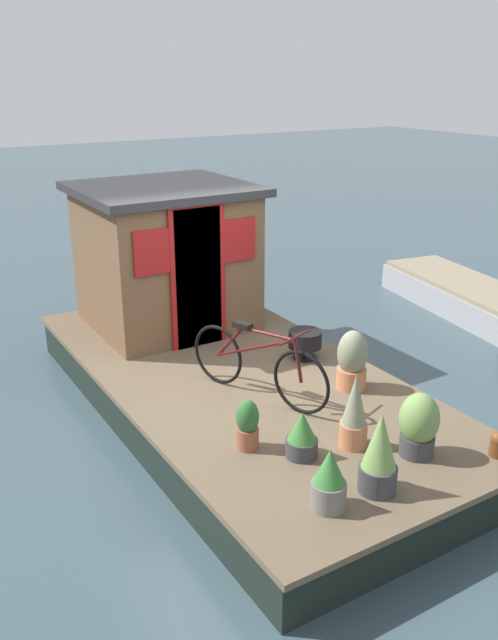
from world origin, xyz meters
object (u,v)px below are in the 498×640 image
Objects in this scene: potted_plant_thyme at (329,480)px; potted_plant_rosemary at (302,435)px; bicycle at (257,364)px; mooring_bollard at (498,443)px; charcoal_grill at (305,340)px; dinghy_boat at (462,295)px; potted_plant_sage at (248,425)px; potted_plant_fern at (354,412)px; houseboat_cabin at (166,256)px; potted_plant_ivy at (419,425)px; potted_plant_basil at (352,361)px; potted_plant_mint at (379,455)px.

potted_plant_rosemary is at bearing -19.70° from potted_plant_thyme.
bicycle is 6.96× the size of mooring_bollard.
charcoal_grill reaches higher than dinghy_boat.
potted_plant_rosemary is (-0.36, -0.33, -0.03)m from potted_plant_sage.
bicycle is at bearing 10.19° from potted_plant_fern.
houseboat_cabin reaches higher than potted_plant_ivy.
potted_plant_thyme is 1.20× the size of potted_plant_rosemary.
potted_plant_thyme is 0.16× the size of dinghy_boat.
houseboat_cabin reaches higher than potted_plant_basil.
houseboat_cabin is 2.96m from potted_plant_basil.
mooring_bollard is at bearing -149.65° from bicycle.
potted_plant_ivy is 1.37m from potted_plant_basil.
potted_plant_fern is at bearing -169.81° from bicycle.
charcoal_grill is (2.43, -1.05, -0.10)m from potted_plant_mint.
potted_plant_ivy is at bearing 170.03° from charcoal_grill.
potted_plant_thyme reaches higher than potted_plant_sage.
bicycle reaches higher than dinghy_boat.
potted_plant_rosemary is at bearing 78.30° from potted_plant_fern.
potted_plant_ivy is at bearing -159.82° from bicycle.
bicycle reaches higher than potted_plant_mint.
potted_plant_fern is 5.66m from dinghy_boat.
potted_plant_mint is at bearing 125.45° from dinghy_boat.
potted_plant_basil is at bearing -15.00° from potted_plant_ivy.
potted_plant_sage is 1.07m from potted_plant_thyme.
potted_plant_fern is at bearing 121.82° from dinghy_boat.
bicycle is at bearing -37.10° from potted_plant_sage.
potted_plant_thyme is 1.33× the size of charcoal_grill.
potted_plant_ivy is 1.37× the size of potted_plant_rosemary.
potted_plant_sage is 0.49m from potted_plant_rosemary.
houseboat_cabin is at bearing 16.70° from potted_plant_basil.
mooring_bollard is at bearing -124.86° from potted_plant_sage.
potted_plant_basil is at bearing -33.13° from potted_plant_mint.
mooring_bollard is (-1.25, -1.80, -0.11)m from potted_plant_sage.
houseboat_cabin is 4.40m from potted_plant_thyme.
charcoal_grill is at bearing 106.23° from dinghy_boat.
potted_plant_rosemary is at bearing -137.20° from potted_plant_sage.
charcoal_grill is 1.65× the size of mooring_bollard.
potted_plant_fern is at bearing -178.57° from houseboat_cabin.
potted_plant_rosemary is 1.72m from mooring_bollard.
potted_plant_mint reaches higher than dinghy_boat.
charcoal_grill is at bearing -9.97° from potted_plant_ivy.
bicycle is 2.54× the size of potted_plant_basil.
bicycle is 3.82× the size of potted_plant_rosemary.
mooring_bollard is (-1.71, -0.23, -0.19)m from potted_plant_basil.
potted_plant_thyme is (-1.06, -0.08, 0.01)m from potted_plant_sage.
potted_plant_rosemary is 0.52m from potted_plant_fern.
potted_plant_ivy reaches higher than mooring_bollard.
potted_plant_thyme is at bearing -175.62° from potted_plant_sage.
potted_plant_rosemary is (-3.59, 0.40, -0.72)m from houseboat_cabin.
potted_plant_basil reaches higher than charcoal_grill.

